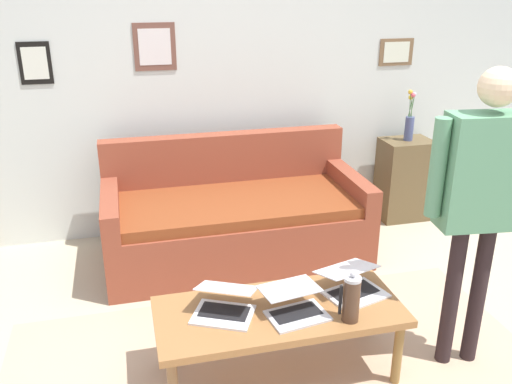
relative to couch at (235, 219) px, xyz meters
name	(u,v)px	position (x,y,z in m)	size (l,w,h in m)	color
back_wall	(218,67)	(-0.02, -0.63, 1.05)	(7.04, 0.11, 2.70)	silver
couch	(235,219)	(0.00, 0.00, 0.00)	(1.91, 0.91, 0.88)	brown
coffee_table	(279,316)	(0.06, 1.40, 0.07)	(1.28, 0.55, 0.41)	#956336
laptop_left	(352,285)	(-0.37, 1.35, 0.15)	(0.38, 0.38, 0.15)	silver
laptop_center	(225,305)	(0.34, 1.37, 0.15)	(0.40, 0.40, 0.15)	silver
laptop_right	(295,306)	(-0.01, 1.46, 0.15)	(0.34, 0.34, 0.12)	silver
french_press	(351,299)	(-0.26, 1.58, 0.23)	(0.11, 0.09, 0.27)	#4C3323
side_shelf	(404,179)	(-1.59, -0.35, 0.05)	(0.42, 0.32, 0.71)	brown
flower_vase	(410,123)	(-1.59, -0.35, 0.56)	(0.08, 0.08, 0.43)	#475280
person_standing	(483,186)	(-0.95, 1.53, 0.74)	(0.58, 0.23, 1.64)	#2B1F20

